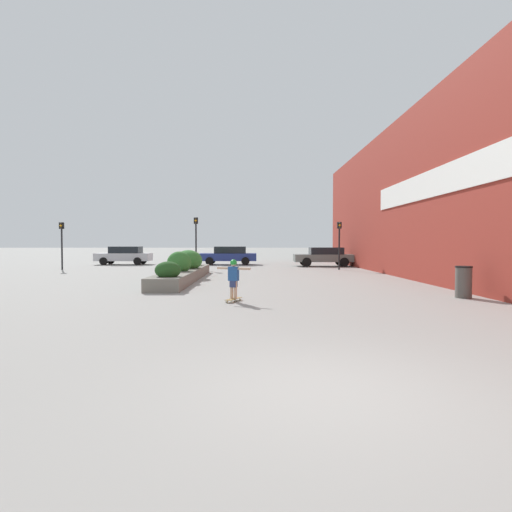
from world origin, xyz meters
TOP-DOWN VIEW (x-y plane):
  - ground_plane at (0.00, 0.00)m, footprint 300.00×300.00m
  - building_wall_right at (7.09, 15.04)m, footprint 0.67×38.07m
  - planter_box at (-4.43, 14.91)m, footprint 1.43×10.27m
  - skateboard at (-1.64, 7.57)m, footprint 0.53×0.82m
  - skateboarder at (-1.64, 7.57)m, footprint 1.07×0.54m
  - trash_bin at (6.02, 8.38)m, footprint 0.54×0.54m
  - car_leftmost at (-3.07, 28.87)m, footprint 4.77×1.95m
  - car_center_left at (-11.98, 29.13)m, footprint 4.55×1.86m
  - car_center_right at (4.63, 26.60)m, footprint 4.68×1.84m
  - traffic_light_left at (-5.06, 23.36)m, footprint 0.28×0.30m
  - traffic_light_right at (4.89, 22.40)m, footprint 0.28×0.30m
  - traffic_light_far_left at (-14.18, 22.64)m, footprint 0.28×0.30m

SIDE VIEW (x-z plane):
  - ground_plane at x=0.00m, z-range 0.00..0.00m
  - skateboard at x=-1.64m, z-range 0.02..0.12m
  - planter_box at x=-4.43m, z-range -0.23..1.24m
  - trash_bin at x=6.02m, z-range 0.00..1.07m
  - car_center_right at x=4.63m, z-range 0.05..1.54m
  - car_center_left at x=-11.98m, z-range 0.03..1.57m
  - car_leftmost at x=-3.07m, z-range 0.04..1.58m
  - skateboarder at x=-1.64m, z-range 0.22..1.45m
  - traffic_light_far_left at x=-14.18m, z-range 0.61..3.86m
  - traffic_light_right at x=4.89m, z-range 0.61..3.89m
  - traffic_light_left at x=-5.06m, z-range 0.65..4.29m
  - building_wall_right at x=7.09m, z-range 0.00..8.56m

